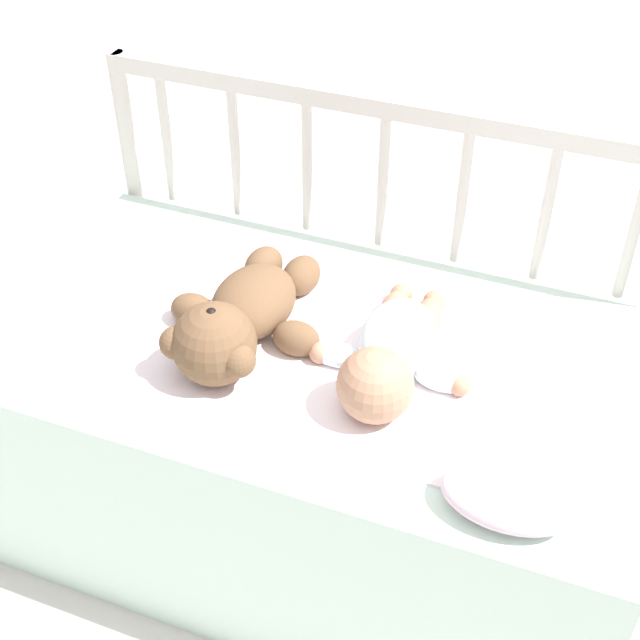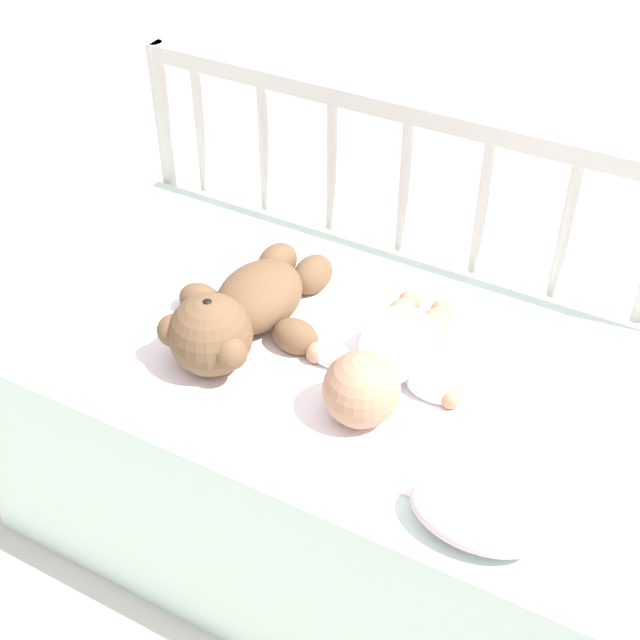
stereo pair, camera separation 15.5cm
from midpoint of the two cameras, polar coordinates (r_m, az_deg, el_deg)
ground_plane at (r=1.97m, az=2.22°, el=-13.12°), size 12.00×12.00×0.00m
crib_mattress at (r=1.77m, az=2.43°, el=-8.12°), size 1.19×0.65×0.51m
crib_rail at (r=1.80m, az=7.75°, el=6.45°), size 1.19×0.04×0.84m
blanket at (r=1.60m, az=2.59°, el=-1.22°), size 0.75×0.51×0.01m
teddy_bear at (r=1.57m, az=-2.26°, el=0.47°), size 0.29×0.40×0.15m
baby at (r=1.50m, az=7.15°, el=-2.64°), size 0.29×0.38×0.13m
small_pillow at (r=1.33m, az=13.34°, el=-12.26°), size 0.20×0.12×0.06m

